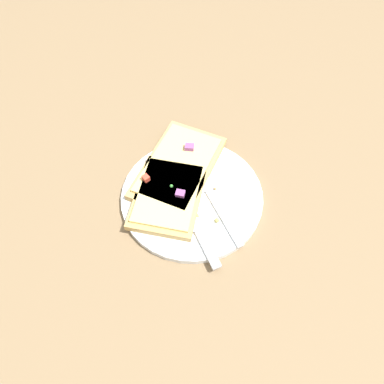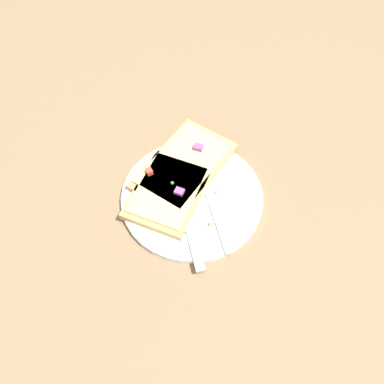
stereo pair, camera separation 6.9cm
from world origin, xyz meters
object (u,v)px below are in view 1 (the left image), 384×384
at_px(plate, 192,197).
at_px(pizza_slice_main, 178,167).
at_px(fork, 211,196).
at_px(pizza_slice_corner, 168,196).
at_px(knife, 197,227).

height_order(plate, pizza_slice_main, pizza_slice_main).
relative_size(fork, pizza_slice_main, 0.83).
bearing_deg(pizza_slice_main, pizza_slice_corner, -171.10).
bearing_deg(fork, plate, 58.94).
xyz_separation_m(plate, pizza_slice_main, (-0.02, 0.06, 0.02)).
height_order(plate, fork, fork).
height_order(pizza_slice_main, pizza_slice_corner, pizza_slice_main).
bearing_deg(fork, pizza_slice_corner, 67.61).
relative_size(fork, pizza_slice_corner, 1.06).
xyz_separation_m(plate, fork, (0.04, -0.01, 0.01)).
relative_size(knife, pizza_slice_corner, 1.05).
height_order(plate, pizza_slice_corner, pizza_slice_corner).
xyz_separation_m(knife, pizza_slice_main, (-0.03, 0.13, 0.01)).
distance_m(fork, knife, 0.07).
relative_size(plate, pizza_slice_main, 1.12).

